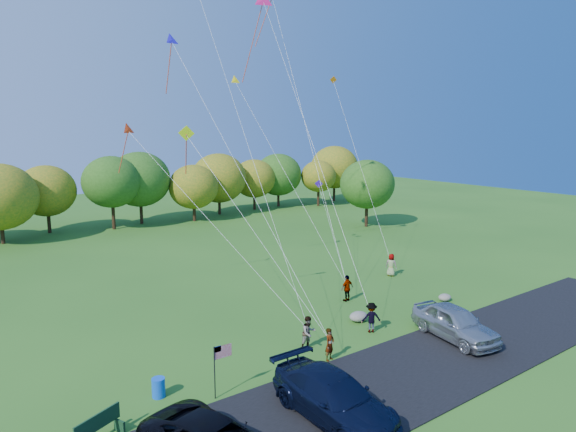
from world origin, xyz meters
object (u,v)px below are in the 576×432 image
flyer_a (330,344)px  flyer_d (347,288)px  flyer_c (371,317)px  park_bench (97,426)px  flyer_b (309,333)px  trash_barrel (158,388)px  flyer_e (391,265)px  minivan_navy (334,397)px  minivan_silver (455,323)px

flyer_a → flyer_d: bearing=23.6°
flyer_a → flyer_c: size_ratio=0.96×
park_bench → flyer_b: bearing=-15.9°
flyer_b → flyer_c: size_ratio=1.03×
flyer_b → trash_barrel: flyer_b is taller
flyer_c → park_bench: (-14.90, -1.26, -0.25)m
flyer_e → flyer_a: bearing=95.6°
flyer_b → park_bench: size_ratio=0.90×
minivan_navy → flyer_e: (16.09, 11.87, -0.07)m
flyer_a → trash_barrel: bearing=150.4°
flyer_e → park_bench: 25.06m
minivan_silver → park_bench: bearing=-176.2°
minivan_silver → flyer_d: (-0.44, 7.77, -0.07)m
flyer_b → trash_barrel: 7.90m
minivan_navy → minivan_silver: minivan_silver is taller
park_bench → flyer_e: bearing=-5.7°
flyer_e → park_bench: (-23.76, -7.95, -0.27)m
flyer_c → flyer_a: bearing=47.1°
flyer_a → park_bench: flyer_a is taller
flyer_a → flyer_c: (4.04, 1.24, 0.03)m
trash_barrel → minivan_navy: bearing=-49.4°
flyer_a → park_bench: size_ratio=0.83×
flyer_c → flyer_d: 5.08m
flyer_b → flyer_c: flyer_b is taller
minivan_navy → flyer_c: bearing=36.1°
flyer_a → flyer_b: (-0.04, 1.56, 0.06)m
minivan_navy → trash_barrel: minivan_navy is taller
minivan_silver → park_bench: size_ratio=2.67×
flyer_c → flyer_e: flyer_e is taller
minivan_navy → flyer_c: (7.23, 5.18, -0.08)m
flyer_a → flyer_b: flyer_b is taller
minivan_navy → flyer_d: minivan_navy is taller
flyer_b → flyer_e: (12.94, 6.37, -0.01)m
minivan_silver → flyer_a: (-6.86, 2.04, -0.13)m
minivan_silver → flyer_c: minivan_silver is taller
minivan_navy → flyer_b: minivan_navy is taller
flyer_c → flyer_b: bearing=25.6°
minivan_silver → park_bench: minivan_silver is taller
flyer_a → flyer_d: (6.42, 5.73, 0.06)m
flyer_b → flyer_a: bearing=-89.0°
flyer_a → flyer_d: size_ratio=0.93×
flyer_d → park_bench: flyer_d is taller
minivan_silver → flyer_c: (-2.82, 3.28, -0.10)m
flyer_d → park_bench: (-17.28, -5.75, -0.28)m
minivan_navy → flyer_e: 19.99m
flyer_a → flyer_c: bearing=-1.1°
flyer_c → flyer_d: size_ratio=0.97×
flyer_d → minivan_silver: bearing=89.0°
flyer_b → flyer_c: 4.09m
flyer_b → flyer_c: bearing=-4.9°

